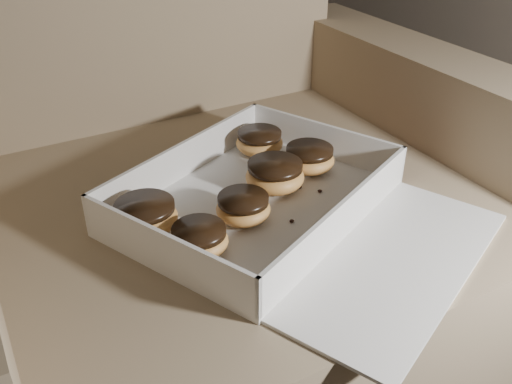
{
  "coord_description": "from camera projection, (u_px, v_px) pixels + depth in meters",
  "views": [
    {
      "loc": [
        0.56,
        0.01,
        0.91
      ],
      "look_at": [
        0.9,
        0.63,
        0.48
      ],
      "focal_mm": 40.0,
      "sensor_mm": 36.0,
      "label": 1
    }
  ],
  "objects": [
    {
      "name": "crumb_a",
      "position": [
        314.0,
        245.0,
        0.75
      ],
      "size": [
        0.01,
        0.01,
        0.0
      ],
      "primitive_type": "ellipsoid",
      "color": "black",
      "rests_on": "bakery_box"
    },
    {
      "name": "bakery_box",
      "position": [
        280.0,
        208.0,
        0.82
      ],
      "size": [
        0.54,
        0.57,
        0.07
      ],
      "rotation": [
        0.0,
        0.0,
        0.43
      ],
      "color": "white",
      "rests_on": "armchair"
    },
    {
      "name": "crumb_e",
      "position": [
        300.0,
        187.0,
        0.88
      ],
      "size": [
        0.01,
        0.01,
        0.0
      ],
      "primitive_type": "ellipsoid",
      "color": "black",
      "rests_on": "bakery_box"
    },
    {
      "name": "donut_e",
      "position": [
        260.0,
        142.0,
        0.97
      ],
      "size": [
        0.08,
        0.08,
        0.04
      ],
      "color": "#CC8A47",
      "rests_on": "bakery_box"
    },
    {
      "name": "crumb_c",
      "position": [
        383.0,
        178.0,
        0.9
      ],
      "size": [
        0.01,
        0.01,
        0.0
      ],
      "primitive_type": "ellipsoid",
      "color": "black",
      "rests_on": "bakery_box"
    },
    {
      "name": "crumb_d",
      "position": [
        320.0,
        191.0,
        0.87
      ],
      "size": [
        0.01,
        0.01,
        0.0
      ],
      "primitive_type": "ellipsoid",
      "color": "black",
      "rests_on": "bakery_box"
    },
    {
      "name": "donut_a",
      "position": [
        309.0,
        158.0,
        0.91
      ],
      "size": [
        0.08,
        0.08,
        0.04
      ],
      "color": "#CC8A47",
      "rests_on": "bakery_box"
    },
    {
      "name": "donut_b",
      "position": [
        199.0,
        239.0,
        0.73
      ],
      "size": [
        0.08,
        0.08,
        0.04
      ],
      "color": "#CC8A47",
      "rests_on": "bakery_box"
    },
    {
      "name": "donut_d",
      "position": [
        145.0,
        216.0,
        0.77
      ],
      "size": [
        0.09,
        0.09,
        0.04
      ],
      "color": "#CC8A47",
      "rests_on": "bakery_box"
    },
    {
      "name": "donut_c",
      "position": [
        243.0,
        207.0,
        0.79
      ],
      "size": [
        0.08,
        0.08,
        0.04
      ],
      "color": "#CC8A47",
      "rests_on": "bakery_box"
    },
    {
      "name": "armchair",
      "position": [
        214.0,
        236.0,
        1.01
      ],
      "size": [
        0.96,
        0.81,
        1.0
      ],
      "color": "#917B5C",
      "rests_on": "floor"
    },
    {
      "name": "donut_f",
      "position": [
        275.0,
        175.0,
        0.86
      ],
      "size": [
        0.09,
        0.09,
        0.04
      ],
      "color": "#CC8A47",
      "rests_on": "bakery_box"
    },
    {
      "name": "crumb_b",
      "position": [
        292.0,
        221.0,
        0.8
      ],
      "size": [
        0.01,
        0.01,
        0.0
      ],
      "primitive_type": "ellipsoid",
      "color": "black",
      "rests_on": "bakery_box"
    }
  ]
}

